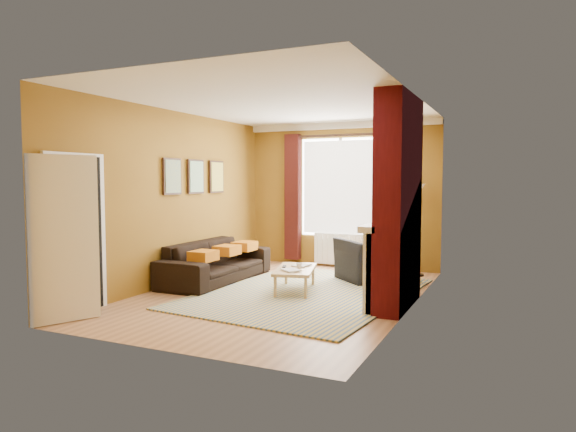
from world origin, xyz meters
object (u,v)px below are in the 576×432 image
(sofa, at_px, (216,261))
(armchair, at_px, (375,260))
(wicker_stool, at_px, (353,260))
(floor_lamp, at_px, (418,203))
(coffee_table, at_px, (295,271))

(sofa, height_order, armchair, armchair)
(wicker_stool, height_order, floor_lamp, floor_lamp)
(sofa, height_order, coffee_table, sofa)
(sofa, bearing_deg, floor_lamp, -57.50)
(armchair, bearing_deg, sofa, -22.21)
(sofa, bearing_deg, coffee_table, -98.07)
(sofa, xyz_separation_m, coffee_table, (1.54, -0.22, -0.01))
(armchair, xyz_separation_m, coffee_table, (-0.87, -1.32, -0.03))
(armchair, distance_m, wicker_stool, 1.06)
(armchair, bearing_deg, coffee_table, 9.72)
(wicker_stool, bearing_deg, floor_lamp, -1.70)
(sofa, distance_m, armchair, 2.65)
(coffee_table, bearing_deg, floor_lamp, 40.26)
(coffee_table, xyz_separation_m, wicker_stool, (0.23, 2.15, -0.12))
(coffee_table, height_order, wicker_stool, wicker_stool)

